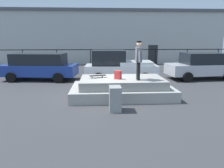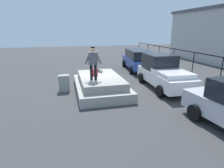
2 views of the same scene
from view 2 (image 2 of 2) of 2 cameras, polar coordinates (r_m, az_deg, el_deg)
ground_plane at (r=11.19m, az=-3.94°, el=-1.42°), size 60.00×60.00×0.00m
concrete_ledge at (r=10.66m, az=-3.62°, el=-0.10°), size 4.72×2.72×0.88m
skateboarder at (r=9.61m, az=-5.82°, el=7.04°), size 0.27×0.90×1.71m
skateboard at (r=11.63m, az=-4.14°, el=4.25°), size 0.80×0.41×0.12m
backpack at (r=10.66m, az=-5.17°, el=3.60°), size 0.34×0.32×0.38m
car_blue_hatchback_near at (r=16.40m, az=7.82°, el=7.51°), size 4.96×2.40×1.74m
car_white_pickup_mid at (r=11.64m, az=15.36°, el=3.58°), size 4.70×2.16×1.95m
utility_box at (r=10.95m, az=-14.49°, el=0.24°), size 0.45×0.60×0.94m
fence_row at (r=14.13m, az=27.03°, el=6.12°), size 24.06×0.06×1.84m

